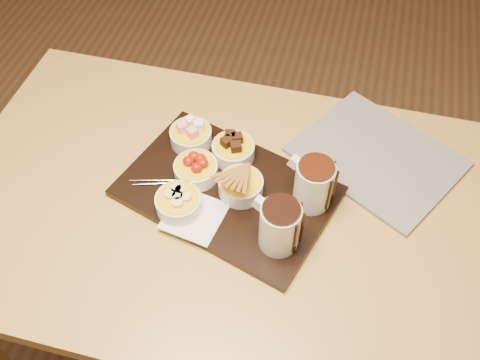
% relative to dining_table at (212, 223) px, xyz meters
% --- Properties ---
extents(ground, '(5.00, 5.00, 0.00)m').
position_rel_dining_table_xyz_m(ground, '(0.00, 0.00, -0.65)').
color(ground, brown).
rests_on(ground, ground).
extents(dining_table, '(1.20, 0.80, 0.75)m').
position_rel_dining_table_xyz_m(dining_table, '(0.00, 0.00, 0.00)').
color(dining_table, gold).
rests_on(dining_table, ground).
extents(serving_board, '(0.53, 0.42, 0.02)m').
position_rel_dining_table_xyz_m(serving_board, '(0.03, 0.02, 0.11)').
color(serving_board, black).
rests_on(serving_board, dining_table).
extents(napkin, '(0.14, 0.14, 0.00)m').
position_rel_dining_table_xyz_m(napkin, '(-0.02, -0.07, 0.12)').
color(napkin, white).
rests_on(napkin, serving_board).
extents(bowl_marshmallows, '(0.10, 0.10, 0.04)m').
position_rel_dining_table_xyz_m(bowl_marshmallows, '(-0.09, 0.14, 0.14)').
color(bowl_marshmallows, silver).
rests_on(bowl_marshmallows, serving_board).
extents(bowl_cake, '(0.10, 0.10, 0.04)m').
position_rel_dining_table_xyz_m(bowl_cake, '(0.02, 0.12, 0.14)').
color(bowl_cake, silver).
rests_on(bowl_cake, serving_board).
extents(bowl_strawberries, '(0.10, 0.10, 0.04)m').
position_rel_dining_table_xyz_m(bowl_strawberries, '(-0.04, 0.04, 0.14)').
color(bowl_strawberries, silver).
rests_on(bowl_strawberries, serving_board).
extents(bowl_biscotti, '(0.10, 0.10, 0.04)m').
position_rel_dining_table_xyz_m(bowl_biscotti, '(0.06, 0.02, 0.14)').
color(bowl_biscotti, silver).
rests_on(bowl_biscotti, serving_board).
extents(bowl_bananas, '(0.10, 0.10, 0.04)m').
position_rel_dining_table_xyz_m(bowl_bananas, '(-0.05, -0.05, 0.14)').
color(bowl_bananas, silver).
rests_on(bowl_bananas, serving_board).
extents(pitcher_dark_chocolate, '(0.10, 0.10, 0.11)m').
position_rel_dining_table_xyz_m(pitcher_dark_chocolate, '(0.17, -0.08, 0.17)').
color(pitcher_dark_chocolate, silver).
rests_on(pitcher_dark_chocolate, serving_board).
extents(pitcher_milk_chocolate, '(0.10, 0.10, 0.11)m').
position_rel_dining_table_xyz_m(pitcher_milk_chocolate, '(0.22, 0.04, 0.17)').
color(pitcher_milk_chocolate, silver).
rests_on(pitcher_milk_chocolate, serving_board).
extents(fondue_skewers, '(0.09, 0.26, 0.01)m').
position_rel_dining_table_xyz_m(fondue_skewers, '(-0.06, 0.02, 0.12)').
color(fondue_skewers, silver).
rests_on(fondue_skewers, serving_board).
extents(newspaper, '(0.45, 0.42, 0.01)m').
position_rel_dining_table_xyz_m(newspaper, '(0.35, 0.22, 0.10)').
color(newspaper, beige).
rests_on(newspaper, dining_table).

